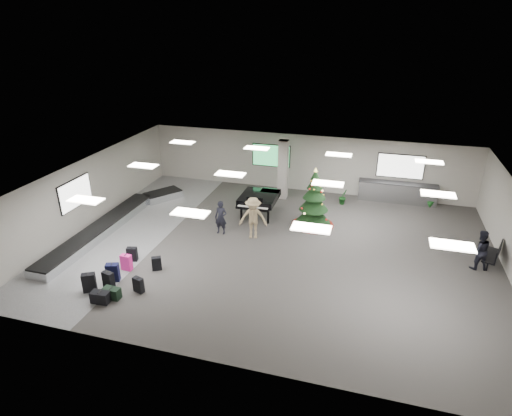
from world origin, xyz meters
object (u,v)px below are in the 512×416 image
(service_counter, at_px, (397,192))
(grand_piano, at_px, (259,199))
(traveler_b, at_px, (253,218))
(pink_suitcase, at_px, (126,262))
(christmas_tree, at_px, (314,206))
(potted_plant_left, at_px, (343,197))
(baggage_carousel, at_px, (114,222))
(bench, at_px, (494,253))
(traveler_bench, at_px, (479,250))
(potted_plant_right, at_px, (431,199))
(traveler_a, at_px, (221,218))

(service_counter, bearing_deg, grand_piano, -150.60)
(traveler_b, bearing_deg, pink_suitcase, -146.14)
(christmas_tree, relative_size, potted_plant_left, 3.47)
(baggage_carousel, relative_size, christmas_tree, 3.40)
(bench, relative_size, potted_plant_left, 1.87)
(baggage_carousel, distance_m, pink_suitcase, 4.18)
(grand_piano, height_order, traveler_bench, traveler_bench)
(bench, bearing_deg, christmas_tree, -172.71)
(service_counter, distance_m, traveler_b, 8.66)
(traveler_b, bearing_deg, baggage_carousel, 175.25)
(pink_suitcase, xyz_separation_m, traveler_b, (3.98, 3.95, 0.64))
(grand_piano, xyz_separation_m, potted_plant_right, (8.29, 3.57, -0.50))
(pink_suitcase, distance_m, bench, 14.45)
(christmas_tree, relative_size, bench, 1.86)
(traveler_b, bearing_deg, potted_plant_right, 25.68)
(christmas_tree, height_order, potted_plant_left, christmas_tree)
(grand_piano, distance_m, traveler_bench, 9.82)
(grand_piano, bearing_deg, pink_suitcase, -120.11)
(baggage_carousel, height_order, traveler_bench, traveler_bench)
(potted_plant_right, bearing_deg, pink_suitcase, -140.42)
(service_counter, xyz_separation_m, grand_piano, (-6.61, -3.72, 0.36))
(pink_suitcase, bearing_deg, baggage_carousel, 131.11)
(bench, xyz_separation_m, traveler_bench, (-0.68, -0.46, 0.30))
(pink_suitcase, xyz_separation_m, potted_plant_right, (11.87, 9.82, 0.09))
(potted_plant_right, bearing_deg, traveler_b, -143.39)
(baggage_carousel, bearing_deg, grand_piano, 25.78)
(potted_plant_left, bearing_deg, traveler_bench, -41.68)
(traveler_b, height_order, potted_plant_right, traveler_b)
(christmas_tree, height_order, traveler_a, christmas_tree)
(christmas_tree, distance_m, potted_plant_left, 3.16)
(potted_plant_left, relative_size, potted_plant_right, 1.01)
(traveler_bench, bearing_deg, traveler_a, -14.26)
(christmas_tree, bearing_deg, potted_plant_left, 68.75)
(baggage_carousel, xyz_separation_m, service_counter, (12.84, 6.73, 0.33))
(bench, xyz_separation_m, potted_plant_left, (-6.32, 4.57, -0.11))
(service_counter, bearing_deg, pink_suitcase, -135.65)
(traveler_bench, bearing_deg, traveler_b, -14.36)
(bench, bearing_deg, pink_suitcase, -142.72)
(pink_suitcase, bearing_deg, traveler_b, 46.59)
(pink_suitcase, height_order, traveler_bench, traveler_bench)
(baggage_carousel, height_order, grand_piano, grand_piano)
(christmas_tree, bearing_deg, traveler_b, -139.22)
(potted_plant_left, xyz_separation_m, potted_plant_right, (4.41, 0.93, -0.01))
(christmas_tree, distance_m, grand_piano, 2.77)
(service_counter, bearing_deg, traveler_b, -135.93)
(potted_plant_right, bearing_deg, traveler_a, -148.04)
(service_counter, bearing_deg, potted_plant_right, -5.10)
(traveler_b, xyz_separation_m, potted_plant_right, (7.90, 5.87, -0.55))
(traveler_a, bearing_deg, potted_plant_right, 33.30)
(bench, xyz_separation_m, traveler_b, (-9.81, -0.37, 0.44))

